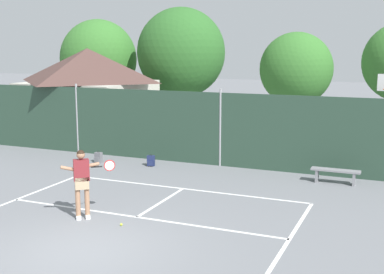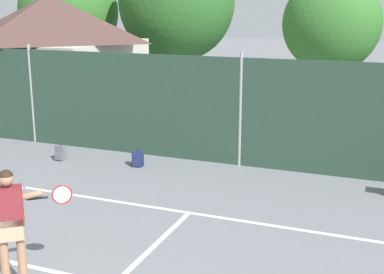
# 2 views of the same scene
# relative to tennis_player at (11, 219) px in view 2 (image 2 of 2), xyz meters

# --- Properties ---
(chainlink_fence) EXTENTS (26.09, 0.09, 2.95)m
(chainlink_fence) POSITION_rel_tennis_player_xyz_m (1.26, 7.17, 0.29)
(chainlink_fence) COLOR #284233
(chainlink_fence) RESTS_ON ground
(clubhouse_building) EXTENTS (5.73, 5.46, 4.43)m
(clubhouse_building) POSITION_rel_tennis_player_xyz_m (-6.80, 10.35, 1.18)
(clubhouse_building) COLOR beige
(clubhouse_building) RESTS_ON ground
(treeline_backdrop) EXTENTS (26.18, 4.53, 6.73)m
(treeline_backdrop) POSITION_rel_tennis_player_xyz_m (0.93, 15.69, 2.84)
(treeline_backdrop) COLOR brown
(treeline_backdrop) RESTS_ON ground
(tennis_player) EXTENTS (1.08, 1.04, 1.85)m
(tennis_player) POSITION_rel_tennis_player_xyz_m (0.00, 0.00, 0.00)
(tennis_player) COLOR silver
(tennis_player) RESTS_ON ground
(backpack_grey) EXTENTS (0.29, 0.26, 0.46)m
(backpack_grey) POSITION_rel_tennis_player_xyz_m (-3.35, 5.82, -0.92)
(backpack_grey) COLOR slate
(backpack_grey) RESTS_ON ground
(backpack_navy) EXTENTS (0.31, 0.29, 0.46)m
(backpack_navy) POSITION_rel_tennis_player_xyz_m (-1.16, 6.09, -0.92)
(backpack_navy) COLOR navy
(backpack_navy) RESTS_ON ground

